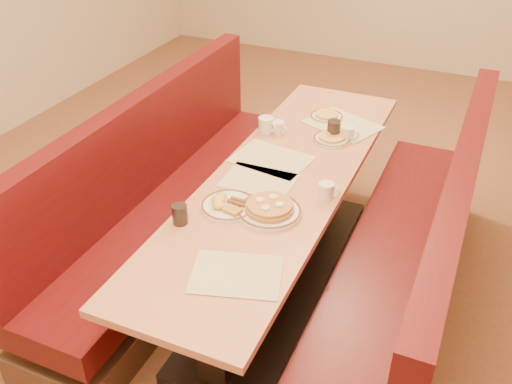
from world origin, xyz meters
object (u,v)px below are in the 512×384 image
at_px(diner_table, 280,232).
at_px(pancake_plate, 270,209).
at_px(coffee_mug_a, 327,191).
at_px(coffee_mug_b, 266,125).
at_px(coffee_mug_c, 348,133).
at_px(soda_tumbler_near, 180,214).
at_px(eggs_plate, 228,205).
at_px(soda_tumbler_mid, 334,129).
at_px(booth_right, 409,268).
at_px(booth_left, 170,205).
at_px(coffee_mug_d, 279,128).

height_order(diner_table, pancake_plate, pancake_plate).
bearing_deg(coffee_mug_a, coffee_mug_b, 126.78).
xyz_separation_m(coffee_mug_c, soda_tumbler_near, (-0.49, -1.14, 0.01)).
distance_m(eggs_plate, soda_tumbler_mid, 0.96).
height_order(booth_right, soda_tumbler_near, booth_right).
xyz_separation_m(eggs_plate, coffee_mug_a, (0.42, 0.28, 0.03)).
xyz_separation_m(booth_left, booth_right, (1.46, 0.00, 0.00)).
height_order(pancake_plate, coffee_mug_d, coffee_mug_d).
height_order(booth_left, pancake_plate, booth_left).
bearing_deg(coffee_mug_a, pancake_plate, -139.67).
bearing_deg(coffee_mug_d, booth_right, -9.67).
bearing_deg(booth_right, booth_left, 180.00).
bearing_deg(coffee_mug_d, pancake_plate, -54.67).
height_order(pancake_plate, soda_tumbler_mid, soda_tumbler_mid).
xyz_separation_m(coffee_mug_d, soda_tumbler_near, (-0.08, -1.05, 0.01)).
height_order(coffee_mug_b, soda_tumbler_near, soda_tumbler_near).
relative_size(diner_table, coffee_mug_d, 24.51).
distance_m(pancake_plate, coffee_mug_c, 0.91).
height_order(coffee_mug_b, soda_tumbler_mid, soda_tumbler_mid).
xyz_separation_m(diner_table, soda_tumbler_near, (-0.28, -0.59, 0.42)).
distance_m(booth_right, eggs_plate, 1.03).
height_order(pancake_plate, coffee_mug_b, coffee_mug_b).
distance_m(diner_table, coffee_mug_a, 0.52).
bearing_deg(coffee_mug_c, booth_left, -146.02).
height_order(diner_table, coffee_mug_d, coffee_mug_d).
distance_m(booth_left, coffee_mug_a, 1.11).
bearing_deg(coffee_mug_b, booth_left, -118.57).
relative_size(pancake_plate, coffee_mug_d, 3.09).
xyz_separation_m(pancake_plate, coffee_mug_b, (-0.35, 0.79, 0.03)).
bearing_deg(soda_tumbler_near, booth_left, 127.46).
bearing_deg(coffee_mug_c, booth_right, -42.63).
bearing_deg(booth_right, diner_table, 180.00).
bearing_deg(soda_tumbler_near, coffee_mug_d, 85.78).
bearing_deg(coffee_mug_c, coffee_mug_d, -163.67).
distance_m(soda_tumbler_near, soda_tumbler_mid, 1.20).
bearing_deg(soda_tumbler_mid, booth_right, -41.46).
height_order(eggs_plate, coffee_mug_b, coffee_mug_b).
xyz_separation_m(diner_table, eggs_plate, (-0.13, -0.39, 0.39)).
bearing_deg(coffee_mug_c, soda_tumbler_near, -109.47).
height_order(diner_table, booth_left, booth_left).
xyz_separation_m(booth_right, coffee_mug_a, (-0.45, -0.11, 0.43)).
xyz_separation_m(booth_left, pancake_plate, (0.81, -0.35, 0.41)).
bearing_deg(eggs_plate, diner_table, 71.07).
bearing_deg(booth_right, soda_tumbler_near, -149.75).
distance_m(diner_table, coffee_mug_b, 0.67).
height_order(pancake_plate, soda_tumbler_near, soda_tumbler_near).
bearing_deg(coffee_mug_b, coffee_mug_a, -27.10).
xyz_separation_m(diner_table, coffee_mug_d, (-0.20, 0.46, 0.42)).
relative_size(diner_table, eggs_plate, 9.03).
height_order(booth_left, eggs_plate, booth_left).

